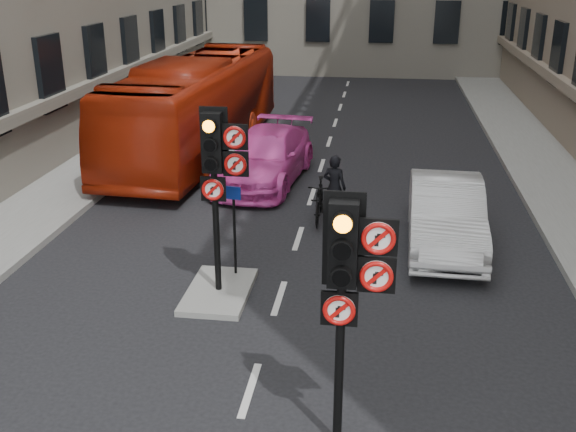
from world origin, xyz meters
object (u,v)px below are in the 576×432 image
(signal_near, at_px, (349,272))
(signal_far, at_px, (218,162))
(motorcycle, at_px, (319,200))
(car_silver, at_px, (239,164))
(bus_red, at_px, (197,106))
(info_sign, at_px, (234,218))
(car_pink, at_px, (265,157))
(car_white, at_px, (446,214))
(motorcyclist, at_px, (334,187))

(signal_near, height_order, signal_far, signal_far)
(signal_far, xyz_separation_m, motorcycle, (1.49, 4.27, -2.17))
(car_silver, relative_size, bus_red, 0.32)
(car_silver, bearing_deg, info_sign, -83.70)
(car_pink, relative_size, bus_red, 0.45)
(info_sign, bearing_deg, car_white, 36.64)
(info_sign, bearing_deg, signal_far, -89.52)
(signal_near, height_order, car_pink, signal_near)
(bus_red, xyz_separation_m, motorcyclist, (4.97, -5.56, -0.75))
(signal_near, xyz_separation_m, motorcyclist, (-0.76, 8.42, -1.75))
(motorcycle, height_order, info_sign, info_sign)
(signal_far, height_order, car_white, signal_far)
(signal_near, bearing_deg, car_silver, 108.87)
(signal_near, bearing_deg, signal_far, 123.02)
(signal_far, bearing_deg, signal_near, -56.98)
(signal_near, height_order, info_sign, signal_near)
(motorcyclist, bearing_deg, signal_far, 86.06)
(motorcycle, distance_m, info_sign, 3.88)
(car_silver, xyz_separation_m, motorcycle, (2.57, -2.52, -0.10))
(car_white, height_order, motorcyclist, motorcyclist)
(motorcycle, bearing_deg, signal_near, -82.52)
(bus_red, bearing_deg, info_sign, -67.28)
(bus_red, bearing_deg, signal_far, -69.11)
(car_white, relative_size, info_sign, 2.43)
(car_pink, bearing_deg, signal_far, -81.04)
(car_silver, distance_m, car_white, 6.66)
(car_pink, xyz_separation_m, motorcycle, (1.87, -2.91, -0.22))
(car_silver, distance_m, info_sign, 6.21)
(signal_far, relative_size, bus_red, 0.31)
(info_sign, bearing_deg, motorcycle, 76.63)
(car_silver, bearing_deg, car_pink, 24.03)
(signal_far, height_order, motorcycle, signal_far)
(car_silver, height_order, bus_red, bus_red)
(car_silver, xyz_separation_m, car_pink, (0.71, 0.39, 0.12))
(motorcyclist, bearing_deg, bus_red, -29.52)
(car_pink, relative_size, info_sign, 2.73)
(car_white, distance_m, info_sign, 5.00)
(car_white, bearing_deg, motorcyclist, 154.86)
(signal_near, height_order, bus_red, signal_near)
(signal_near, height_order, motorcyclist, signal_near)
(car_white, distance_m, motorcyclist, 2.93)
(motorcyclist, bearing_deg, car_silver, -20.29)
(motorcyclist, relative_size, info_sign, 0.88)
(car_pink, bearing_deg, motorcyclist, -45.20)
(motorcycle, height_order, motorcyclist, motorcyclist)
(signal_near, distance_m, signal_far, 4.77)
(motorcyclist, bearing_deg, signal_near, 113.84)
(info_sign, bearing_deg, signal_near, -54.05)
(car_white, distance_m, bus_red, 10.27)
(motorcycle, bearing_deg, motorcyclist, 22.49)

